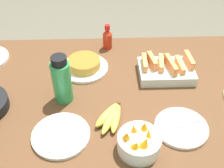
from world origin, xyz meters
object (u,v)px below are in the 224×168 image
object	(u,v)px
banana_bunch	(111,116)
water_bottle	(62,80)
frittata_plate_side	(84,65)
empty_plate_near_front	(181,127)
fruit_bowl_mango	(139,142)
hot_sauce_bottle	(107,38)
empty_plate_far_left	(61,135)
melon_tray	(166,69)

from	to	relation	value
banana_bunch	water_bottle	distance (m)	0.27
frittata_plate_side	empty_plate_near_front	bearing A→B (deg)	-45.21
frittata_plate_side	fruit_bowl_mango	size ratio (longest dim) A/B	1.49
water_bottle	hot_sauce_bottle	distance (m)	0.47
banana_bunch	empty_plate_near_front	distance (m)	0.30
empty_plate_far_left	frittata_plate_side	bearing A→B (deg)	80.15
frittata_plate_side	hot_sauce_bottle	xyz separation A→B (m)	(0.13, 0.20, 0.04)
water_bottle	empty_plate_near_front	bearing A→B (deg)	-21.86
fruit_bowl_mango	water_bottle	distance (m)	0.44
melon_tray	frittata_plate_side	bearing A→B (deg)	171.43
banana_bunch	hot_sauce_bottle	world-z (taller)	hot_sauce_bottle
frittata_plate_side	empty_plate_far_left	world-z (taller)	frittata_plate_side
empty_plate_far_left	water_bottle	world-z (taller)	water_bottle
melon_tray	hot_sauce_bottle	world-z (taller)	hot_sauce_bottle
melon_tray	empty_plate_far_left	bearing A→B (deg)	-142.32
banana_bunch	melon_tray	xyz separation A→B (m)	(0.29, 0.30, 0.02)
empty_plate_near_front	empty_plate_far_left	size ratio (longest dim) A/B	0.94
banana_bunch	water_bottle	bearing A→B (deg)	147.03
melon_tray	empty_plate_near_front	xyz separation A→B (m)	(0.00, -0.36, -0.03)
frittata_plate_side	empty_plate_far_left	size ratio (longest dim) A/B	1.05
empty_plate_far_left	fruit_bowl_mango	xyz separation A→B (m)	(0.31, -0.07, 0.03)
empty_plate_far_left	hot_sauce_bottle	world-z (taller)	hot_sauce_bottle
empty_plate_near_front	fruit_bowl_mango	world-z (taller)	fruit_bowl_mango
banana_bunch	frittata_plate_side	xyz separation A→B (m)	(-0.13, 0.36, 0.01)
banana_bunch	empty_plate_near_front	xyz separation A→B (m)	(0.29, -0.06, -0.01)
melon_tray	hot_sauce_bottle	size ratio (longest dim) A/B	1.86
banana_bunch	empty_plate_far_left	world-z (taller)	banana_bunch
fruit_bowl_mango	hot_sauce_bottle	xyz separation A→B (m)	(-0.10, 0.72, 0.02)
banana_bunch	empty_plate_far_left	xyz separation A→B (m)	(-0.21, -0.09, -0.01)
frittata_plate_side	empty_plate_far_left	xyz separation A→B (m)	(-0.08, -0.44, -0.02)
melon_tray	empty_plate_far_left	distance (m)	0.62
banana_bunch	empty_plate_far_left	bearing A→B (deg)	-157.48
fruit_bowl_mango	water_bottle	xyz separation A→B (m)	(-0.31, 0.30, 0.07)
melon_tray	fruit_bowl_mango	world-z (taller)	fruit_bowl_mango
empty_plate_near_front	fruit_bowl_mango	size ratio (longest dim) A/B	1.32
melon_tray	hot_sauce_bottle	distance (m)	0.39
banana_bunch	water_bottle	world-z (taller)	water_bottle
banana_bunch	melon_tray	distance (m)	0.41
fruit_bowl_mango	hot_sauce_bottle	bearing A→B (deg)	98.19
banana_bunch	frittata_plate_side	bearing A→B (deg)	109.91
frittata_plate_side	empty_plate_far_left	distance (m)	0.45
frittata_plate_side	fruit_bowl_mango	world-z (taller)	fruit_bowl_mango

